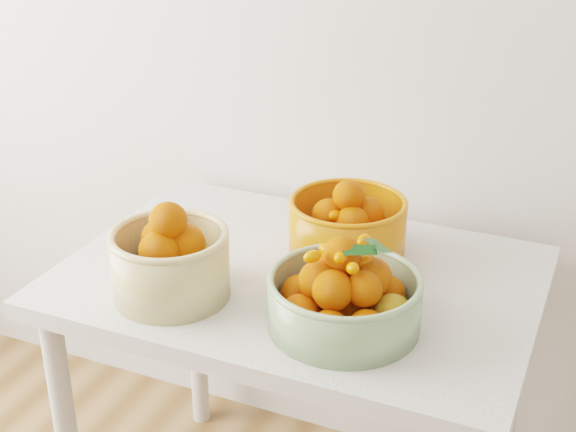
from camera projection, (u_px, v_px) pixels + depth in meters
name	position (u px, v px, depth m)	size (l,w,h in m)	color
table	(299.00, 311.00, 1.76)	(1.00, 0.70, 0.75)	silver
bowl_cream	(170.00, 261.00, 1.60)	(0.30, 0.30, 0.21)	#D2BB7E
bowl_green	(345.00, 297.00, 1.50)	(0.37, 0.37, 0.19)	#8AA978
bowl_orange	(347.00, 227.00, 1.75)	(0.28, 0.28, 0.19)	orange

